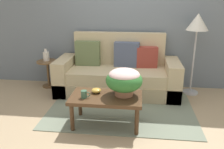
{
  "coord_description": "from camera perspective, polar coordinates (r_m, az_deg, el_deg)",
  "views": [
    {
      "loc": [
        0.25,
        -3.36,
        1.75
      ],
      "look_at": [
        -0.16,
        0.17,
        0.56
      ],
      "focal_mm": 37.69,
      "sensor_mm": 36.0,
      "label": 1
    }
  ],
  "objects": [
    {
      "name": "area_rug",
      "position": [
        3.9,
        2.28,
        -8.12
      ],
      "size": [
        2.31,
        1.64,
        0.01
      ],
      "primitive_type": "cube",
      "color": "gray",
      "rests_on": "ground"
    },
    {
      "name": "table_vase",
      "position": [
        4.8,
        -15.69,
        4.37
      ],
      "size": [
        0.12,
        0.12,
        0.24
      ],
      "color": "silver",
      "rests_on": "side_table"
    },
    {
      "name": "coffee_mug",
      "position": [
        3.2,
        -6.75,
        -4.78
      ],
      "size": [
        0.13,
        0.08,
        0.1
      ],
      "color": "#3D664C",
      "rests_on": "coffee_table"
    },
    {
      "name": "potted_plant",
      "position": [
        3.21,
        2.96,
        -1.26
      ],
      "size": [
        0.5,
        0.5,
        0.38
      ],
      "color": "#A36B4C",
      "rests_on": "coffee_table"
    },
    {
      "name": "ground_plane",
      "position": [
        3.79,
        2.13,
        -9.0
      ],
      "size": [
        14.0,
        14.0,
        0.0
      ],
      "primitive_type": "plane",
      "color": "tan"
    },
    {
      "name": "coffee_table",
      "position": [
        3.28,
        -1.43,
        -6.21
      ],
      "size": [
        0.98,
        0.56,
        0.44
      ],
      "color": "#442D1B",
      "rests_on": "ground"
    },
    {
      "name": "couch",
      "position": [
        4.42,
        1.39,
        -0.04
      ],
      "size": [
        2.24,
        0.86,
        1.1
      ],
      "color": "tan",
      "rests_on": "ground"
    },
    {
      "name": "floor_lamp",
      "position": [
        4.42,
        19.97,
        10.78
      ],
      "size": [
        0.38,
        0.38,
        1.47
      ],
      "color": "#B2B2B7",
      "rests_on": "ground"
    },
    {
      "name": "snack_bowl",
      "position": [
        3.35,
        -3.84,
        -3.87
      ],
      "size": [
        0.14,
        0.14,
        0.07
      ],
      "color": "gold",
      "rests_on": "coffee_table"
    },
    {
      "name": "wall_back",
      "position": [
        4.66,
        3.67,
        14.1
      ],
      "size": [
        6.4,
        0.12,
        2.79
      ],
      "primitive_type": "cube",
      "color": "slate",
      "rests_on": "ground"
    },
    {
      "name": "side_table",
      "position": [
        4.86,
        -15.31,
        1.32
      ],
      "size": [
        0.41,
        0.41,
        0.54
      ],
      "color": "brown",
      "rests_on": "ground"
    }
  ]
}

